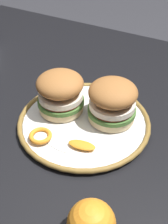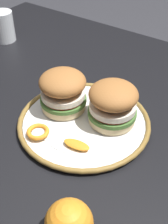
{
  "view_description": "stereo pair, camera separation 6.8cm",
  "coord_description": "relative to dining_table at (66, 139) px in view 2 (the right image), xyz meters",
  "views": [
    {
      "loc": [
        -0.32,
        0.48,
        1.25
      ],
      "look_at": [
        -0.07,
        0.01,
        0.81
      ],
      "focal_mm": 47.76,
      "sensor_mm": 36.0,
      "label": 1
    },
    {
      "loc": [
        -0.38,
        0.45,
        1.25
      ],
      "look_at": [
        -0.07,
        0.01,
        0.81
      ],
      "focal_mm": 47.76,
      "sensor_mm": 36.0,
      "label": 2
    }
  ],
  "objects": [
    {
      "name": "dining_table",
      "position": [
        0.0,
        0.0,
        0.0
      ],
      "size": [
        1.28,
        1.04,
        0.77
      ],
      "color": "black",
      "rests_on": "ground"
    },
    {
      "name": "dinner_plate",
      "position": [
        -0.07,
        0.01,
        0.11
      ],
      "size": [
        0.32,
        0.32,
        0.02
      ],
      "color": "white",
      "rests_on": "dining_table"
    },
    {
      "name": "sandwich_half_left",
      "position": [
        -0.0,
        -0.0,
        0.16
      ],
      "size": [
        0.13,
        0.13,
        0.1
      ],
      "color": "beige",
      "rests_on": "dinner_plate"
    },
    {
      "name": "sandwich_half_right",
      "position": [
        -0.12,
        -0.03,
        0.16
      ],
      "size": [
        0.13,
        0.13,
        0.1
      ],
      "color": "beige",
      "rests_on": "dinner_plate"
    },
    {
      "name": "orange_peel_curled",
      "position": [
        -0.01,
        0.11,
        0.12
      ],
      "size": [
        0.07,
        0.07,
        0.01
      ],
      "color": "orange",
      "rests_on": "dinner_plate"
    },
    {
      "name": "orange_peel_strip_long",
      "position": [
        -0.11,
        0.09,
        0.12
      ],
      "size": [
        0.06,
        0.04,
        0.01
      ],
      "color": "orange",
      "rests_on": "dinner_plate"
    },
    {
      "name": "drinking_glass",
      "position": [
        0.42,
        -0.2,
        0.14
      ],
      "size": [
        0.08,
        0.08,
        0.1
      ],
      "color": "white",
      "rests_on": "dining_table"
    },
    {
      "name": "whole_orange",
      "position": [
        -0.21,
        0.25,
        0.14
      ],
      "size": [
        0.08,
        0.08,
        0.08
      ],
      "primitive_type": "sphere",
      "color": "orange",
      "rests_on": "dining_table"
    }
  ]
}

